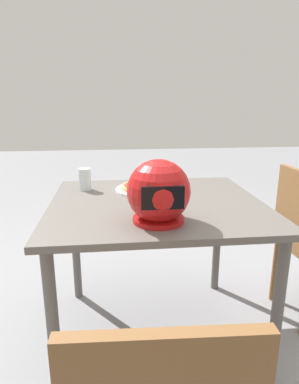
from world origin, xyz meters
name	(u,v)px	position (x,y,z in m)	size (l,w,h in m)	color
ground_plane	(156,333)	(0.00, 0.00, 0.00)	(14.00, 14.00, 0.00)	gray
dining_table	(156,219)	(0.00, 0.00, 0.68)	(1.05, 0.96, 0.78)	#5B5651
pizza_plate	(143,189)	(0.05, -0.22, 0.78)	(0.31, 0.31, 0.01)	white
pizza	(143,186)	(0.05, -0.21, 0.80)	(0.24, 0.24, 0.05)	tan
motorcycle_helmet	(159,193)	(0.03, 0.28, 0.90)	(0.26, 0.26, 0.26)	#B21414
drinking_glass	(85,179)	(0.37, -0.26, 0.84)	(0.07, 0.07, 0.12)	silver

